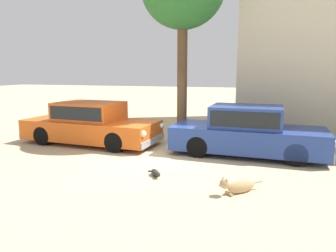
# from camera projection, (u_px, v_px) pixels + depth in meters

# --- Properties ---
(ground_plane) EXTENTS (80.00, 80.00, 0.00)m
(ground_plane) POSITION_uv_depth(u_px,v_px,m) (151.00, 157.00, 8.85)
(ground_plane) COLOR tan
(parked_sedan_nearest) EXTENTS (4.79, 2.09, 1.41)m
(parked_sedan_nearest) POSITION_uv_depth(u_px,v_px,m) (91.00, 123.00, 10.50)
(parked_sedan_nearest) COLOR #D15619
(parked_sedan_nearest) RESTS_ON ground_plane
(parked_sedan_second) EXTENTS (4.55, 1.88, 1.44)m
(parked_sedan_second) POSITION_uv_depth(u_px,v_px,m) (247.00, 131.00, 9.05)
(parked_sedan_second) COLOR navy
(parked_sedan_second) RESTS_ON ground_plane
(stray_dog_spotted) EXTENTS (0.87, 0.78, 0.40)m
(stray_dog_spotted) POSITION_uv_depth(u_px,v_px,m) (237.00, 186.00, 6.19)
(stray_dog_spotted) COLOR tan
(stray_dog_spotted) RESTS_ON ground_plane
(stray_cat) EXTENTS (0.45, 0.53, 0.17)m
(stray_cat) POSITION_uv_depth(u_px,v_px,m) (155.00, 173.00, 7.25)
(stray_cat) COLOR #2D2B28
(stray_cat) RESTS_ON ground_plane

